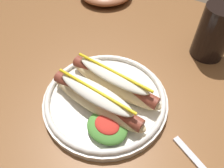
{
  "coord_description": "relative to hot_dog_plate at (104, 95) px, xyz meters",
  "views": [
    {
      "loc": [
        0.17,
        -0.3,
        1.12
      ],
      "look_at": [
        -0.0,
        -0.06,
        0.77
      ],
      "focal_mm": 33.94,
      "sensor_mm": 36.0,
      "label": 1
    }
  ],
  "objects": [
    {
      "name": "soda_cup",
      "position": [
        0.13,
        0.29,
        0.04
      ],
      "size": [
        0.09,
        0.09,
        0.14
      ],
      "primitive_type": "cylinder",
      "color": "black",
      "rests_on": "dining_table"
    },
    {
      "name": "dining_table",
      "position": [
        0.0,
        0.09,
        -0.11
      ],
      "size": [
        1.47,
        0.92,
        0.74
      ],
      "color": "brown",
      "rests_on": "ground_plane"
    },
    {
      "name": "hot_dog_plate",
      "position": [
        0.0,
        0.0,
        0.0
      ],
      "size": [
        0.27,
        0.27,
        0.08
      ],
      "color": "silver",
      "rests_on": "dining_table"
    }
  ]
}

